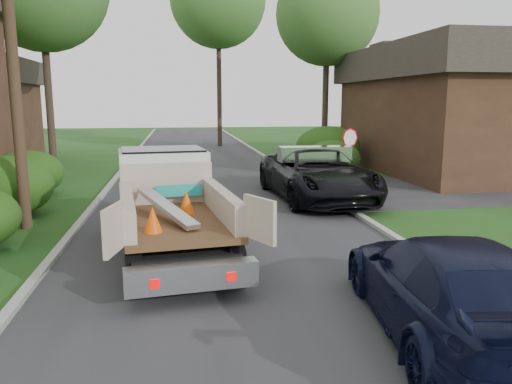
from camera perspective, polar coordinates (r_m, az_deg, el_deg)
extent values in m
plane|color=#234413|center=(9.97, -0.94, -10.00)|extent=(120.00, 120.00, 0.00)
cube|color=#28282B|center=(19.61, -5.01, 0.11)|extent=(8.00, 90.00, 0.02)
cube|color=#28282B|center=(22.85, 26.79, 0.49)|extent=(16.00, 7.00, 0.02)
cube|color=#9E9E99|center=(19.76, -16.96, -0.06)|extent=(0.20, 90.00, 0.12)
cube|color=#9E9E99|center=(20.29, 6.61, 0.58)|extent=(0.20, 90.00, 0.12)
cylinder|color=slate|center=(19.54, 10.57, 2.89)|extent=(0.06, 0.06, 2.00)
cylinder|color=#B20A0A|center=(19.43, 10.68, 6.11)|extent=(0.71, 0.32, 0.76)
cylinder|color=#382619|center=(14.95, -26.21, 15.20)|extent=(0.30, 0.30, 10.00)
cube|color=#3B2318|center=(27.33, 22.79, 6.96)|extent=(9.00, 12.00, 4.50)
cube|color=#332B26|center=(27.36, 23.25, 13.34)|extent=(9.72, 12.96, 1.60)
cube|color=#332B26|center=(27.43, 23.37, 15.00)|extent=(9.72, 1.80, 0.20)
ellipsoid|color=#1B3D0E|center=(16.79, -26.88, 0.53)|extent=(2.86, 2.86, 1.87)
ellipsoid|color=#1B3D0E|center=(20.20, -24.68, 1.93)|extent=(2.60, 2.60, 1.70)
ellipsoid|color=#1B3D0E|center=(23.51, 8.71, 3.80)|extent=(2.60, 2.60, 1.70)
ellipsoid|color=#1B3D0E|center=(26.54, 8.21, 5.10)|extent=(3.38, 3.38, 2.21)
cylinder|color=#2D2119|center=(27.01, -22.71, 11.72)|extent=(0.36, 0.36, 9.00)
cylinder|color=#2D2119|center=(30.56, 7.96, 11.68)|extent=(0.36, 0.36, 8.50)
sphere|color=#2E6926|center=(30.97, 8.16, 19.56)|extent=(6.00, 6.00, 6.00)
cylinder|color=#2D2119|center=(39.45, -4.24, 13.23)|extent=(0.36, 0.36, 11.00)
cylinder|color=black|center=(12.95, -14.39, -3.51)|extent=(0.40, 0.91, 0.88)
cylinder|color=black|center=(13.11, -6.21, -3.07)|extent=(0.40, 0.91, 0.88)
cylinder|color=black|center=(9.36, -13.78, -8.80)|extent=(0.40, 0.91, 0.88)
cylinder|color=black|center=(9.58, -2.46, -8.05)|extent=(0.40, 0.91, 0.88)
cube|color=black|center=(11.25, -9.43, -4.52)|extent=(2.62, 5.88, 0.24)
cube|color=silver|center=(13.09, -10.54, 1.39)|extent=(2.35, 2.01, 1.52)
cube|color=black|center=(13.01, -10.62, 3.74)|extent=(2.19, 1.85, 0.54)
cube|color=#472D19|center=(10.50, -9.07, -3.48)|extent=(2.56, 3.76, 0.12)
cube|color=beige|center=(12.11, -10.12, 0.93)|extent=(2.16, 0.35, 0.98)
cube|color=beige|center=(10.36, -14.52, -1.92)|extent=(0.64, 3.34, 0.59)
cube|color=beige|center=(10.57, -3.83, -1.37)|extent=(0.64, 3.34, 0.59)
cube|color=silver|center=(8.61, -7.31, -9.59)|extent=(2.28, 0.61, 0.44)
cube|color=#B20505|center=(8.39, -11.51, -10.27)|extent=(0.16, 0.06, 0.16)
cube|color=#B20505|center=(8.56, -2.84, -9.65)|extent=(0.16, 0.06, 0.16)
cube|color=beige|center=(8.42, -15.90, -4.08)|extent=(0.28, 0.88, 0.79)
cube|color=beige|center=(8.75, 0.40, -3.15)|extent=(0.47, 0.82, 0.79)
cube|color=silver|center=(10.50, -10.25, -1.65)|extent=(1.33, 2.43, 0.45)
cone|color=#F2590A|center=(9.52, -11.72, -3.10)|extent=(0.39, 0.39, 0.49)
cone|color=#F2590A|center=(11.04, -7.95, -1.15)|extent=(0.39, 0.39, 0.49)
cube|color=#148C84|center=(11.92, -8.81, 0.15)|extent=(1.08, 0.22, 0.28)
imported|color=black|center=(17.90, 7.03, 2.04)|extent=(3.35, 6.71, 1.82)
imported|color=black|center=(7.98, 21.26, -10.12)|extent=(2.85, 5.55, 1.54)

